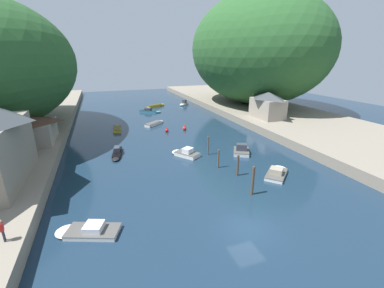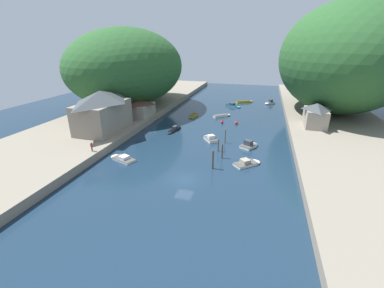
{
  "view_description": "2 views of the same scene",
  "coord_description": "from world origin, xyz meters",
  "px_view_note": "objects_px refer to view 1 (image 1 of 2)",
  "views": [
    {
      "loc": [
        -10.22,
        -15.0,
        13.42
      ],
      "look_at": [
        1.65,
        18.2,
        1.29
      ],
      "focal_mm": 24.0,
      "sensor_mm": 36.0,
      "label": 1
    },
    {
      "loc": [
        10.01,
        -31.53,
        18.86
      ],
      "look_at": [
        -1.88,
        11.17,
        1.23
      ],
      "focal_mm": 24.0,
      "sensor_mm": 36.0,
      "label": 2
    }
  ],
  "objects_px": {
    "boat_white_cruiser": "(151,111)",
    "boat_cabin_cruiser": "(117,128)",
    "boat_far_upstream": "(241,150)",
    "channel_buoy_near": "(185,128)",
    "boat_red_skiff": "(185,153)",
    "boathouse_shed": "(27,129)",
    "right_bank_cottage": "(268,105)",
    "boat_near_quay": "(155,123)",
    "boat_open_rowboat": "(277,172)",
    "boat_yellow_tender": "(184,104)",
    "boat_small_dinghy": "(157,106)",
    "boat_mid_channel": "(117,153)",
    "person_on_quay": "(2,229)",
    "channel_buoy_far": "(167,130)",
    "boat_moored_right": "(87,231)"
  },
  "relations": [
    {
      "from": "boat_cabin_cruiser",
      "to": "channel_buoy_far",
      "type": "bearing_deg",
      "value": -24.44
    },
    {
      "from": "boathouse_shed",
      "to": "boat_mid_channel",
      "type": "bearing_deg",
      "value": -26.22
    },
    {
      "from": "boathouse_shed",
      "to": "boat_cabin_cruiser",
      "type": "xyz_separation_m",
      "value": [
        12.89,
        8.19,
        -3.2
      ]
    },
    {
      "from": "boat_white_cruiser",
      "to": "person_on_quay",
      "type": "xyz_separation_m",
      "value": [
        -18.79,
        -45.42,
        2.06
      ]
    },
    {
      "from": "channel_buoy_near",
      "to": "boat_far_upstream",
      "type": "bearing_deg",
      "value": -74.0
    },
    {
      "from": "right_bank_cottage",
      "to": "person_on_quay",
      "type": "height_order",
      "value": "right_bank_cottage"
    },
    {
      "from": "boat_red_skiff",
      "to": "channel_buoy_near",
      "type": "relative_size",
      "value": 4.02
    },
    {
      "from": "boat_near_quay",
      "to": "channel_buoy_far",
      "type": "bearing_deg",
      "value": -32.52
    },
    {
      "from": "boathouse_shed",
      "to": "boat_near_quay",
      "type": "bearing_deg",
      "value": 24.45
    },
    {
      "from": "boat_far_upstream",
      "to": "person_on_quay",
      "type": "distance_m",
      "value": 28.82
    },
    {
      "from": "boat_yellow_tender",
      "to": "boat_red_skiff",
      "type": "xyz_separation_m",
      "value": [
        -12.0,
        -37.53,
        -0.08
      ]
    },
    {
      "from": "boat_moored_right",
      "to": "person_on_quay",
      "type": "height_order",
      "value": "person_on_quay"
    },
    {
      "from": "boat_red_skiff",
      "to": "boat_cabin_cruiser",
      "type": "bearing_deg",
      "value": 79.16
    },
    {
      "from": "boat_mid_channel",
      "to": "boat_red_skiff",
      "type": "height_order",
      "value": "boat_red_skiff"
    },
    {
      "from": "boat_yellow_tender",
      "to": "boat_cabin_cruiser",
      "type": "relative_size",
      "value": 0.72
    },
    {
      "from": "boat_far_upstream",
      "to": "channel_buoy_near",
      "type": "distance_m",
      "value": 14.79
    },
    {
      "from": "boat_far_upstream",
      "to": "boat_white_cruiser",
      "type": "bearing_deg",
      "value": 130.68
    },
    {
      "from": "channel_buoy_far",
      "to": "boat_white_cruiser",
      "type": "bearing_deg",
      "value": 88.17
    },
    {
      "from": "boathouse_shed",
      "to": "boat_yellow_tender",
      "type": "bearing_deg",
      "value": 40.82
    },
    {
      "from": "boat_moored_right",
      "to": "boat_mid_channel",
      "type": "relative_size",
      "value": 1.01
    },
    {
      "from": "boat_open_rowboat",
      "to": "boat_red_skiff",
      "type": "relative_size",
      "value": 1.07
    },
    {
      "from": "boat_near_quay",
      "to": "person_on_quay",
      "type": "height_order",
      "value": "person_on_quay"
    },
    {
      "from": "boat_white_cruiser",
      "to": "boat_mid_channel",
      "type": "relative_size",
      "value": 1.03
    },
    {
      "from": "boathouse_shed",
      "to": "boat_yellow_tender",
      "type": "height_order",
      "value": "boathouse_shed"
    },
    {
      "from": "boat_white_cruiser",
      "to": "boat_cabin_cruiser",
      "type": "xyz_separation_m",
      "value": [
        -9.12,
        -13.7,
        -0.07
      ]
    },
    {
      "from": "boat_red_skiff",
      "to": "person_on_quay",
      "type": "height_order",
      "value": "person_on_quay"
    },
    {
      "from": "boat_yellow_tender",
      "to": "channel_buoy_near",
      "type": "distance_m",
      "value": 26.25
    },
    {
      "from": "boat_open_rowboat",
      "to": "boat_moored_right",
      "type": "bearing_deg",
      "value": -122.32
    },
    {
      "from": "channel_buoy_near",
      "to": "boat_small_dinghy",
      "type": "bearing_deg",
      "value": 89.73
    },
    {
      "from": "boat_near_quay",
      "to": "channel_buoy_near",
      "type": "height_order",
      "value": "channel_buoy_near"
    },
    {
      "from": "boathouse_shed",
      "to": "boat_far_upstream",
      "type": "height_order",
      "value": "boathouse_shed"
    },
    {
      "from": "boathouse_shed",
      "to": "right_bank_cottage",
      "type": "xyz_separation_m",
      "value": [
        42.16,
        1.91,
        0.62
      ]
    },
    {
      "from": "boat_moored_right",
      "to": "channel_buoy_near",
      "type": "bearing_deg",
      "value": -11.49
    },
    {
      "from": "boat_near_quay",
      "to": "channel_buoy_far",
      "type": "height_order",
      "value": "channel_buoy_far"
    },
    {
      "from": "channel_buoy_near",
      "to": "boathouse_shed",
      "type": "bearing_deg",
      "value": -172.24
    },
    {
      "from": "boat_small_dinghy",
      "to": "boat_white_cruiser",
      "type": "bearing_deg",
      "value": -52.86
    },
    {
      "from": "boat_far_upstream",
      "to": "boat_mid_channel",
      "type": "relative_size",
      "value": 0.83
    },
    {
      "from": "boat_small_dinghy",
      "to": "boat_red_skiff",
      "type": "bearing_deg",
      "value": -34.84
    },
    {
      "from": "boat_small_dinghy",
      "to": "boat_white_cruiser",
      "type": "relative_size",
      "value": 1.04
    },
    {
      "from": "boat_far_upstream",
      "to": "boat_cabin_cruiser",
      "type": "xyz_separation_m",
      "value": [
        -16.12,
        19.0,
        -0.18
      ]
    },
    {
      "from": "boat_small_dinghy",
      "to": "boat_open_rowboat",
      "type": "height_order",
      "value": "boat_open_rowboat"
    },
    {
      "from": "boathouse_shed",
      "to": "boat_white_cruiser",
      "type": "height_order",
      "value": "boathouse_shed"
    },
    {
      "from": "channel_buoy_far",
      "to": "boat_open_rowboat",
      "type": "bearing_deg",
      "value": -70.37
    },
    {
      "from": "boat_yellow_tender",
      "to": "channel_buoy_near",
      "type": "height_order",
      "value": "boat_yellow_tender"
    },
    {
      "from": "boathouse_shed",
      "to": "boat_yellow_tender",
      "type": "relative_size",
      "value": 2.19
    },
    {
      "from": "boathouse_shed",
      "to": "channel_buoy_far",
      "type": "relative_size",
      "value": 7.86
    },
    {
      "from": "boat_near_quay",
      "to": "boat_small_dinghy",
      "type": "distance_m",
      "value": 19.79
    },
    {
      "from": "boat_small_dinghy",
      "to": "channel_buoy_far",
      "type": "xyz_separation_m",
      "value": [
        -3.63,
        -25.36,
        0.06
      ]
    },
    {
      "from": "boat_near_quay",
      "to": "boat_yellow_tender",
      "type": "distance_m",
      "value": 22.71
    },
    {
      "from": "boat_yellow_tender",
      "to": "boat_moored_right",
      "type": "bearing_deg",
      "value": 107.44
    }
  ]
}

